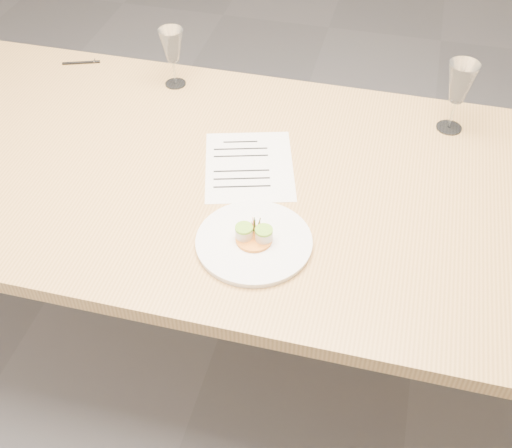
% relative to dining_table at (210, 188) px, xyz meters
% --- Properties ---
extents(ground, '(7.00, 7.00, 0.00)m').
position_rel_dining_table_xyz_m(ground, '(0.00, 0.00, -0.68)').
color(ground, slate).
rests_on(ground, ground).
extents(dining_table, '(2.40, 1.00, 0.75)m').
position_rel_dining_table_xyz_m(dining_table, '(0.00, 0.00, 0.00)').
color(dining_table, tan).
rests_on(dining_table, ground).
extents(dinner_plate, '(0.28, 0.28, 0.07)m').
position_rel_dining_table_xyz_m(dinner_plate, '(0.19, -0.24, 0.08)').
color(dinner_plate, white).
rests_on(dinner_plate, dining_table).
extents(recipe_sheet, '(0.31, 0.36, 0.00)m').
position_rel_dining_table_xyz_m(recipe_sheet, '(0.10, 0.04, 0.07)').
color(recipe_sheet, white).
rests_on(recipe_sheet, dining_table).
extents(ballpoint_pen, '(0.12, 0.05, 0.01)m').
position_rel_dining_table_xyz_m(ballpoint_pen, '(-0.58, 0.43, 0.07)').
color(ballpoint_pen, black).
rests_on(ballpoint_pen, dining_table).
extents(wine_glass_0, '(0.08, 0.08, 0.19)m').
position_rel_dining_table_xyz_m(wine_glass_0, '(-0.23, 0.38, 0.20)').
color(wine_glass_0, white).
rests_on(wine_glass_0, dining_table).
extents(wine_glass_1, '(0.09, 0.09, 0.21)m').
position_rel_dining_table_xyz_m(wine_glass_1, '(0.62, 0.35, 0.22)').
color(wine_glass_1, white).
rests_on(wine_glass_1, dining_table).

